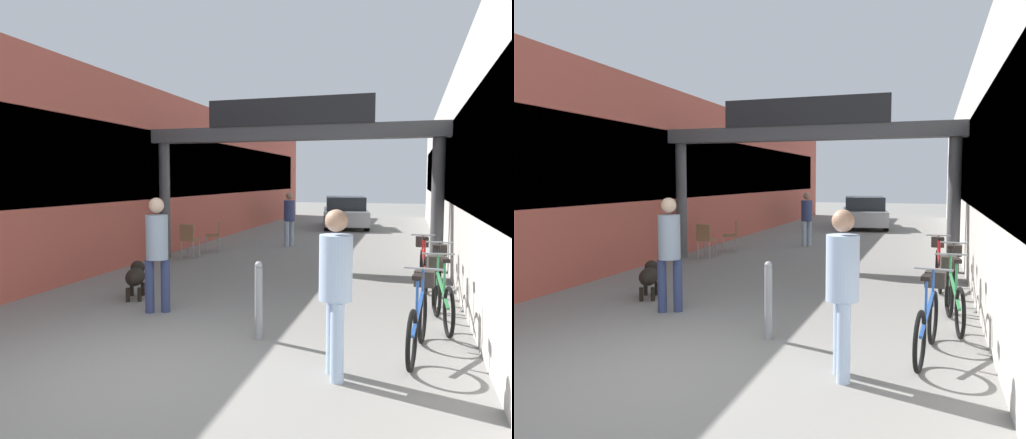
% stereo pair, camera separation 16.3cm
% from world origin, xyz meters
% --- Properties ---
extents(ground_plane, '(80.00, 80.00, 0.00)m').
position_xyz_m(ground_plane, '(0.00, 0.00, 0.00)').
color(ground_plane, gray).
extents(storefront_left, '(3.00, 26.00, 4.41)m').
position_xyz_m(storefront_left, '(-5.09, 11.00, 2.21)').
color(storefront_left, '#B25142').
rests_on(storefront_left, ground_plane).
extents(storefront_right, '(3.00, 26.00, 4.41)m').
position_xyz_m(storefront_right, '(5.09, 11.00, 2.21)').
color(storefront_right, beige).
rests_on(storefront_right, ground_plane).
extents(arcade_sign_gateway, '(7.40, 0.47, 3.96)m').
position_xyz_m(arcade_sign_gateway, '(0.00, 7.21, 2.80)').
color(arcade_sign_gateway, '#4C4C4F').
rests_on(arcade_sign_gateway, ground_plane).
extents(pedestrian_with_dog, '(0.46, 0.46, 1.77)m').
position_xyz_m(pedestrian_with_dog, '(-0.93, 2.32, 1.02)').
color(pedestrian_with_dog, navy).
rests_on(pedestrian_with_dog, ground_plane).
extents(pedestrian_companion, '(0.43, 0.43, 1.75)m').
position_xyz_m(pedestrian_companion, '(2.05, 0.58, 1.01)').
color(pedestrian_companion, '#A5BFE0').
rests_on(pedestrian_companion, ground_plane).
extents(pedestrian_carrying_crate, '(0.46, 0.46, 1.66)m').
position_xyz_m(pedestrian_carrying_crate, '(-0.78, 10.45, 0.95)').
color(pedestrian_carrying_crate, '#8C9EB2').
rests_on(pedestrian_carrying_crate, ground_plane).
extents(dog_on_leash, '(0.58, 0.87, 0.61)m').
position_xyz_m(dog_on_leash, '(-1.75, 3.07, 0.38)').
color(dog_on_leash, black).
rests_on(dog_on_leash, ground_plane).
extents(bicycle_blue_nearest, '(0.46, 1.68, 0.98)m').
position_xyz_m(bicycle_blue_nearest, '(2.89, 1.60, 0.44)').
color(bicycle_blue_nearest, black).
rests_on(bicycle_blue_nearest, ground_plane).
extents(bicycle_green_second, '(0.46, 1.69, 0.98)m').
position_xyz_m(bicycle_green_second, '(3.21, 2.95, 0.44)').
color(bicycle_green_second, black).
rests_on(bicycle_green_second, ground_plane).
extents(bicycle_black_third, '(0.46, 1.69, 0.98)m').
position_xyz_m(bicycle_black_third, '(3.24, 4.41, 0.44)').
color(bicycle_black_third, black).
rests_on(bicycle_black_third, ground_plane).
extents(bicycle_red_farthest, '(0.46, 1.69, 0.98)m').
position_xyz_m(bicycle_red_farthest, '(3.04, 5.54, 0.44)').
color(bicycle_red_farthest, black).
rests_on(bicycle_red_farthest, ground_plane).
extents(bollard_post_metal, '(0.10, 0.10, 1.01)m').
position_xyz_m(bollard_post_metal, '(0.94, 1.54, 0.51)').
color(bollard_post_metal, gray).
rests_on(bollard_post_metal, ground_plane).
extents(cafe_chair_wood_nearer, '(0.43, 0.43, 0.89)m').
position_xyz_m(cafe_chair_wood_nearer, '(-2.73, 7.35, 0.54)').
color(cafe_chair_wood_nearer, gray).
rests_on(cafe_chair_wood_nearer, ground_plane).
extents(cafe_chair_wood_farther, '(0.52, 0.52, 0.89)m').
position_xyz_m(cafe_chair_wood_farther, '(-2.49, 8.62, 0.54)').
color(cafe_chair_wood_farther, gray).
rests_on(cafe_chair_wood_farther, ground_plane).
extents(parked_car_silver, '(2.39, 4.24, 1.33)m').
position_xyz_m(parked_car_silver, '(0.13, 16.94, 0.64)').
color(parked_car_silver, '#99999E').
rests_on(parked_car_silver, ground_plane).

